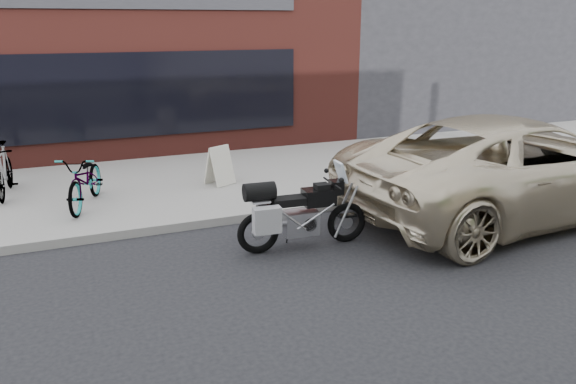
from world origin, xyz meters
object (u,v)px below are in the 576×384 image
at_px(bicycle_front, 86,180).
at_px(sandwich_sign, 219,165).
at_px(bicycle_rear, 4,170).
at_px(motorcycle, 296,213).
at_px(minivan, 515,166).

distance_m(bicycle_front, sandwich_sign, 2.68).
relative_size(bicycle_rear, sandwich_sign, 2.13).
height_order(motorcycle, minivan, minivan).
relative_size(motorcycle, sandwich_sign, 2.65).
height_order(bicycle_front, sandwich_sign, bicycle_front).
relative_size(minivan, sandwich_sign, 8.11).
bearing_deg(bicycle_front, minivan, -3.69).
bearing_deg(minivan, sandwich_sign, 48.84).
distance_m(bicycle_rear, sandwich_sign, 4.11).
height_order(minivan, bicycle_rear, minivan).
bearing_deg(motorcycle, bicycle_front, 137.56).
height_order(motorcycle, bicycle_front, motorcycle).
xyz_separation_m(minivan, bicycle_rear, (-8.53, 4.22, -0.24)).
distance_m(minivan, sandwich_sign, 5.68).
height_order(minivan, sandwich_sign, minivan).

